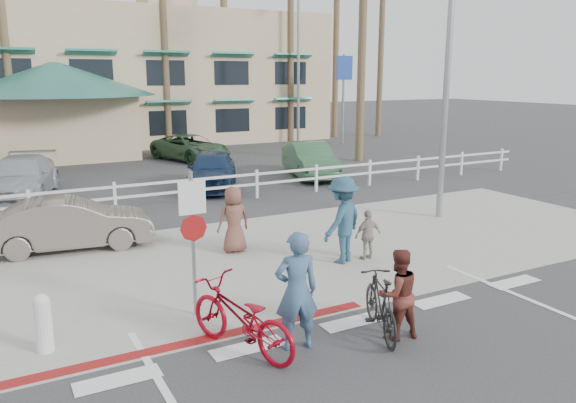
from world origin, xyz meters
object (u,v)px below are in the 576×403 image
bike_red (241,318)px  car_white_sedan (71,224)px  sign_post (193,237)px  bike_black (381,305)px

bike_red → car_white_sedan: 6.98m
sign_post → bike_red: size_ratio=1.34×
bike_black → car_white_sedan: 8.27m
car_white_sedan → sign_post: bearing=-157.8°
sign_post → car_white_sedan: sign_post is taller
bike_black → car_white_sedan: car_white_sedan is taller
bike_black → car_white_sedan: size_ratio=0.45×
sign_post → car_white_sedan: bearing=105.0°
bike_red → car_white_sedan: car_white_sedan is taller
bike_black → sign_post: bearing=-20.7°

